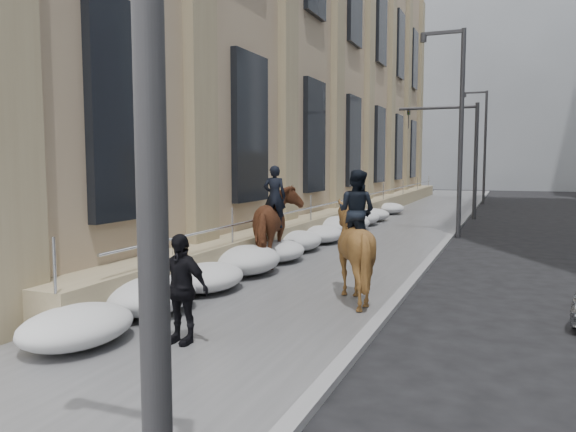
% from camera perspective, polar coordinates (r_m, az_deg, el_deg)
% --- Properties ---
extents(ground, '(140.00, 140.00, 0.00)m').
position_cam_1_polar(ground, '(10.34, -7.01, -11.17)').
color(ground, black).
rests_on(ground, ground).
extents(sidewalk, '(5.00, 80.00, 0.12)m').
position_cam_1_polar(sidewalk, '(19.49, 7.31, -3.10)').
color(sidewalk, '#47474A').
rests_on(sidewalk, ground).
extents(curb, '(0.24, 80.00, 0.12)m').
position_cam_1_polar(curb, '(19.02, 14.99, -3.46)').
color(curb, slate).
rests_on(curb, ground).
extents(limestone_building, '(6.10, 44.00, 18.00)m').
position_cam_1_polar(limestone_building, '(30.92, 2.51, 16.57)').
color(limestone_building, '#9C8266').
rests_on(limestone_building, ground).
extents(bg_building_mid, '(30.00, 12.00, 28.00)m').
position_cam_1_polar(bg_building_mid, '(69.55, 21.55, 14.25)').
color(bg_building_mid, slate).
rests_on(bg_building_mid, ground).
extents(bg_building_far, '(24.00, 12.00, 20.00)m').
position_cam_1_polar(bg_building_far, '(81.69, 14.36, 10.27)').
color(bg_building_far, gray).
rests_on(bg_building_far, ground).
extents(streetlight_mid, '(1.71, 0.24, 8.00)m').
position_cam_1_polar(streetlight_mid, '(22.82, 16.80, 9.34)').
color(streetlight_mid, '#2D2D30').
rests_on(streetlight_mid, ground).
extents(streetlight_far, '(1.71, 0.24, 8.00)m').
position_cam_1_polar(streetlight_far, '(42.75, 19.19, 7.37)').
color(streetlight_far, '#2D2D30').
rests_on(streetlight_far, ground).
extents(traffic_signal, '(4.10, 0.22, 6.00)m').
position_cam_1_polar(traffic_signal, '(30.81, 16.85, 7.20)').
color(traffic_signal, '#2D2D30').
rests_on(traffic_signal, ground).
extents(snow_bank, '(1.70, 18.10, 0.76)m').
position_cam_1_polar(snow_bank, '(18.06, 1.44, -2.42)').
color(snow_bank, '#B8BABF').
rests_on(snow_bank, sidewalk).
extents(mounted_horse_left, '(1.77, 2.80, 2.75)m').
position_cam_1_polar(mounted_horse_left, '(15.37, -1.04, -0.84)').
color(mounted_horse_left, '#522B18').
rests_on(mounted_horse_left, sidewalk).
extents(mounted_horse_right, '(2.05, 2.20, 2.68)m').
position_cam_1_polar(mounted_horse_right, '(11.66, 6.61, -2.98)').
color(mounted_horse_right, '#4C3115').
rests_on(mounted_horse_right, sidewalk).
extents(pedestrian, '(1.05, 0.51, 1.73)m').
position_cam_1_polar(pedestrian, '(9.01, -10.88, -7.24)').
color(pedestrian, black).
rests_on(pedestrian, sidewalk).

